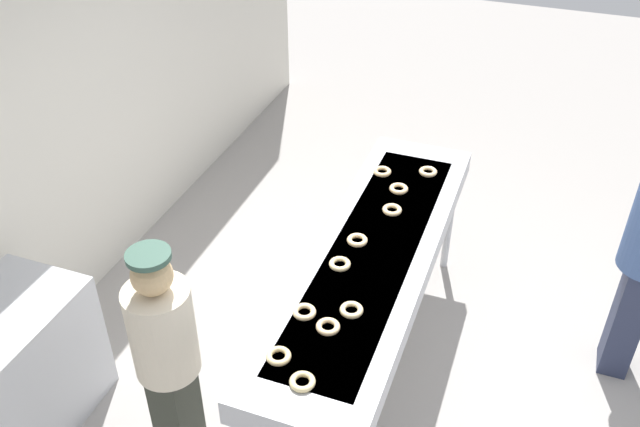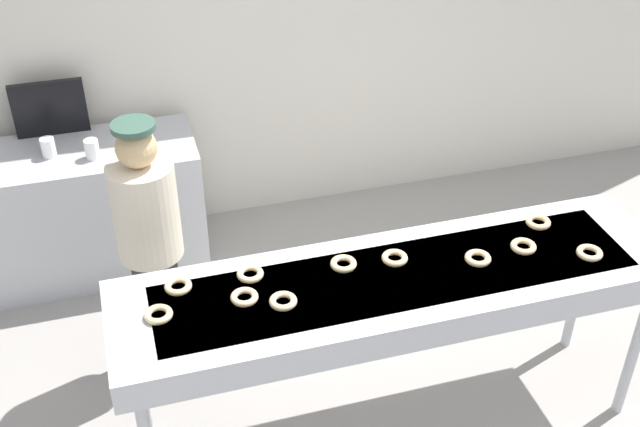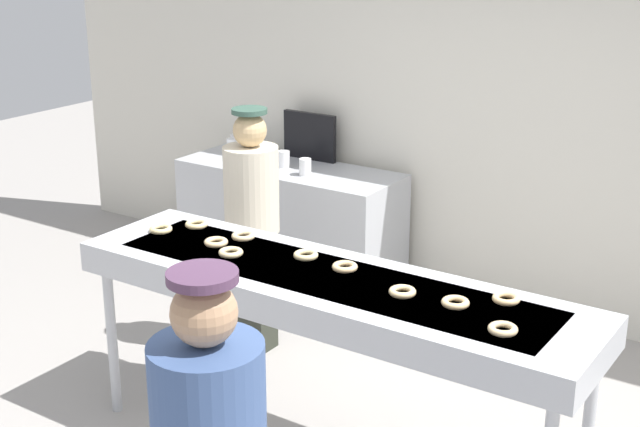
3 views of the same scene
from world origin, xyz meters
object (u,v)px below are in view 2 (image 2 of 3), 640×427
at_px(plain_donut_7, 538,222).
at_px(paper_cup_0, 92,149).
at_px(plain_donut_4, 244,297).
at_px(plain_donut_8, 343,264).
at_px(plain_donut_5, 283,301).
at_px(plain_donut_10, 590,253).
at_px(fryer_conveyor, 396,289).
at_px(prep_counter, 69,213).
at_px(plain_donut_9, 178,286).
at_px(plain_donut_6, 395,258).
at_px(plain_donut_3, 158,315).
at_px(worker_baker, 150,239).
at_px(plain_donut_2, 250,274).
at_px(menu_display, 50,108).
at_px(plain_donut_0, 478,258).
at_px(plain_donut_1, 523,246).
at_px(paper_cup_2, 48,147).

xyz_separation_m(plain_donut_7, paper_cup_0, (-2.14, 1.53, -0.07)).
height_order(plain_donut_4, plain_donut_8, same).
height_order(plain_donut_5, plain_donut_10, same).
relative_size(fryer_conveyor, plain_donut_10, 21.22).
xyz_separation_m(plain_donut_8, prep_counter, (-1.31, 1.70, -0.58)).
relative_size(plain_donut_9, prep_counter, 0.07).
relative_size(plain_donut_8, paper_cup_0, 1.04).
bearing_deg(fryer_conveyor, plain_donut_10, -6.74).
relative_size(plain_donut_6, prep_counter, 0.07).
height_order(plain_donut_3, worker_baker, worker_baker).
height_order(plain_donut_2, plain_donut_4, same).
distance_m(plain_donut_4, menu_display, 2.22).
relative_size(plain_donut_0, plain_donut_6, 1.00).
distance_m(plain_donut_3, worker_baker, 0.78).
height_order(plain_donut_2, plain_donut_8, same).
relative_size(plain_donut_0, paper_cup_0, 1.04).
bearing_deg(plain_donut_5, plain_donut_0, 2.79).
xyz_separation_m(plain_donut_9, prep_counter, (-0.54, 1.64, -0.58)).
relative_size(plain_donut_7, paper_cup_0, 1.04).
bearing_deg(plain_donut_3, plain_donut_6, 4.60).
height_order(fryer_conveyor, plain_donut_10, plain_donut_10).
bearing_deg(plain_donut_1, prep_counter, 140.47).
xyz_separation_m(plain_donut_3, plain_donut_9, (0.11, 0.17, 0.00)).
bearing_deg(plain_donut_7, paper_cup_0, 144.50).
bearing_deg(paper_cup_2, fryer_conveyor, -49.23).
distance_m(plain_donut_9, plain_donut_10, 1.96).
xyz_separation_m(plain_donut_2, plain_donut_9, (-0.33, 0.00, 0.00)).
distance_m(fryer_conveyor, menu_display, 2.60).
height_order(plain_donut_8, paper_cup_2, plain_donut_8).
bearing_deg(plain_donut_3, plain_donut_0, -0.68).
bearing_deg(plain_donut_8, plain_donut_5, -151.78).
bearing_deg(plain_donut_4, fryer_conveyor, -2.44).
height_order(plain_donut_3, paper_cup_2, plain_donut_3).
bearing_deg(plain_donut_1, plain_donut_3, -179.91).
distance_m(plain_donut_2, paper_cup_0, 1.67).
xyz_separation_m(plain_donut_3, prep_counter, (-0.43, 1.81, -0.58)).
relative_size(plain_donut_3, plain_donut_6, 1.00).
xyz_separation_m(plain_donut_0, plain_donut_4, (-1.13, 0.03, 0.00)).
xyz_separation_m(plain_donut_2, plain_donut_4, (-0.06, -0.15, 0.00)).
bearing_deg(plain_donut_10, plain_donut_9, 171.15).
xyz_separation_m(plain_donut_2, plain_donut_10, (1.60, -0.30, 0.00)).
bearing_deg(fryer_conveyor, plain_donut_1, 2.05).
relative_size(prep_counter, menu_display, 3.76).
xyz_separation_m(plain_donut_3, worker_baker, (0.03, 0.77, -0.14)).
xyz_separation_m(plain_donut_0, plain_donut_2, (-1.07, 0.18, 0.00)).
relative_size(plain_donut_0, plain_donut_3, 1.00).
relative_size(plain_donut_4, paper_cup_0, 1.04).
xyz_separation_m(prep_counter, paper_cup_2, (-0.03, -0.02, 0.51)).
relative_size(fryer_conveyor, paper_cup_2, 21.98).
bearing_deg(plain_donut_4, worker_baker, 114.96).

